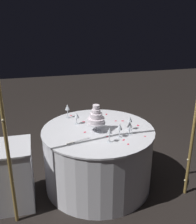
% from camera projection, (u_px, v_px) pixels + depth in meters
% --- Properties ---
extents(ground_plane, '(12.00, 12.00, 0.00)m').
position_uv_depth(ground_plane, '(98.00, 183.00, 3.50)').
color(ground_plane, black).
extents(decorative_arch, '(2.05, 0.06, 2.29)m').
position_uv_depth(decorative_arch, '(109.00, 80.00, 2.57)').
color(decorative_arch, olive).
rests_on(decorative_arch, ground).
extents(main_table, '(1.35, 1.35, 0.77)m').
position_uv_depth(main_table, '(98.00, 157.00, 3.36)').
color(main_table, white).
rests_on(main_table, ground).
extents(side_table, '(0.51, 0.51, 0.74)m').
position_uv_depth(side_table, '(10.00, 176.00, 3.02)').
color(side_table, white).
rests_on(side_table, ground).
extents(tiered_cake, '(0.22, 0.22, 0.32)m').
position_uv_depth(tiered_cake, '(96.00, 118.00, 3.12)').
color(tiered_cake, silver).
rests_on(tiered_cake, main_table).
extents(wine_glass_0, '(0.06, 0.06, 0.17)m').
position_uv_depth(wine_glass_0, '(130.00, 120.00, 3.16)').
color(wine_glass_0, silver).
rests_on(wine_glass_0, main_table).
extents(wine_glass_1, '(0.06, 0.06, 0.18)m').
position_uv_depth(wine_glass_1, '(67.00, 108.00, 3.51)').
color(wine_glass_1, silver).
rests_on(wine_glass_1, main_table).
extents(wine_glass_2, '(0.06, 0.06, 0.17)m').
position_uv_depth(wine_glass_2, '(110.00, 132.00, 2.87)').
color(wine_glass_2, silver).
rests_on(wine_glass_2, main_table).
extents(wine_glass_3, '(0.06, 0.06, 0.15)m').
position_uv_depth(wine_glass_3, '(130.00, 125.00, 3.06)').
color(wine_glass_3, silver).
rests_on(wine_glass_3, main_table).
extents(wine_glass_4, '(0.06, 0.06, 0.17)m').
position_uv_depth(wine_glass_4, '(120.00, 127.00, 2.98)').
color(wine_glass_4, silver).
rests_on(wine_glass_4, main_table).
extents(wine_glass_5, '(0.06, 0.06, 0.15)m').
position_uv_depth(wine_glass_5, '(77.00, 116.00, 3.32)').
color(wine_glass_5, silver).
rests_on(wine_glass_5, main_table).
extents(cake_knife, '(0.29, 0.12, 0.01)m').
position_uv_depth(cake_knife, '(77.00, 141.00, 2.92)').
color(cake_knife, silver).
rests_on(cake_knife, main_table).
extents(rose_petal_0, '(0.03, 0.03, 0.00)m').
position_uv_depth(rose_petal_0, '(138.00, 126.00, 3.31)').
color(rose_petal_0, '#E02D47').
rests_on(rose_petal_0, main_table).
extents(rose_petal_1, '(0.04, 0.04, 0.00)m').
position_uv_depth(rose_petal_1, '(124.00, 140.00, 2.96)').
color(rose_petal_1, '#E02D47').
rests_on(rose_petal_1, main_table).
extents(rose_petal_2, '(0.04, 0.03, 0.00)m').
position_uv_depth(rose_petal_2, '(107.00, 136.00, 3.03)').
color(rose_petal_2, '#E02D47').
rests_on(rose_petal_2, main_table).
extents(rose_petal_3, '(0.04, 0.04, 0.00)m').
position_uv_depth(rose_petal_3, '(106.00, 114.00, 3.67)').
color(rose_petal_3, '#E02D47').
rests_on(rose_petal_3, main_table).
extents(rose_petal_4, '(0.04, 0.04, 0.00)m').
position_uv_depth(rose_petal_4, '(123.00, 121.00, 3.45)').
color(rose_petal_4, '#E02D47').
rests_on(rose_petal_4, main_table).
extents(rose_petal_5, '(0.03, 0.03, 0.00)m').
position_uv_depth(rose_petal_5, '(145.00, 136.00, 3.04)').
color(rose_petal_5, '#E02D47').
rests_on(rose_petal_5, main_table).
extents(rose_petal_6, '(0.03, 0.03, 0.00)m').
position_uv_depth(rose_petal_6, '(116.00, 121.00, 3.45)').
color(rose_petal_6, '#E02D47').
rests_on(rose_petal_6, main_table).
extents(rose_petal_7, '(0.03, 0.04, 0.00)m').
position_uv_depth(rose_petal_7, '(138.00, 125.00, 3.32)').
color(rose_petal_7, '#E02D47').
rests_on(rose_petal_7, main_table).
extents(rose_petal_8, '(0.03, 0.04, 0.00)m').
position_uv_depth(rose_petal_8, '(128.00, 144.00, 2.86)').
color(rose_petal_8, '#E02D47').
rests_on(rose_petal_8, main_table).
extents(rose_petal_9, '(0.04, 0.04, 0.00)m').
position_uv_depth(rose_petal_9, '(84.00, 122.00, 3.43)').
color(rose_petal_9, '#E02D47').
rests_on(rose_petal_9, main_table).
extents(rose_petal_10, '(0.04, 0.03, 0.00)m').
position_uv_depth(rose_petal_10, '(71.00, 116.00, 3.62)').
color(rose_petal_10, '#E02D47').
rests_on(rose_petal_10, main_table).
extents(rose_petal_11, '(0.05, 0.04, 0.00)m').
position_uv_depth(rose_petal_11, '(85.00, 132.00, 3.14)').
color(rose_petal_11, '#E02D47').
rests_on(rose_petal_11, main_table).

